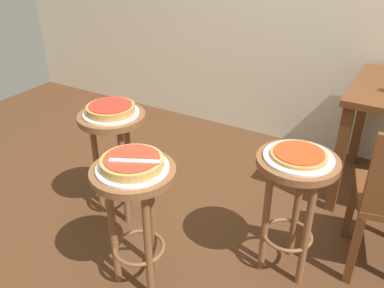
{
  "coord_description": "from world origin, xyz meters",
  "views": [
    {
      "loc": [
        0.68,
        -1.44,
        1.62
      ],
      "look_at": [
        -0.26,
        0.16,
        0.61
      ],
      "focal_mm": 38.07,
      "sensor_mm": 36.0,
      "label": 1
    }
  ],
  "objects": [
    {
      "name": "stool_leftside",
      "position": [
        0.3,
        0.18,
        0.5
      ],
      "size": [
        0.38,
        0.38,
        0.67
      ],
      "color": "brown",
      "rests_on": "ground_plane"
    },
    {
      "name": "stool_middle",
      "position": [
        -0.76,
        0.13,
        0.5
      ],
      "size": [
        0.38,
        0.38,
        0.67
      ],
      "color": "brown",
      "rests_on": "ground_plane"
    },
    {
      "name": "pizza_foreground",
      "position": [
        -0.3,
        -0.27,
        0.71
      ],
      "size": [
        0.28,
        0.28,
        0.05
      ],
      "color": "tan",
      "rests_on": "serving_plate_foreground"
    },
    {
      "name": "serving_plate_middle",
      "position": [
        -0.76,
        0.13,
        0.68
      ],
      "size": [
        0.31,
        0.31,
        0.01
      ],
      "primitive_type": "cylinder",
      "color": "white",
      "rests_on": "stool_middle"
    },
    {
      "name": "stool_foreground",
      "position": [
        -0.3,
        -0.27,
        0.5
      ],
      "size": [
        0.38,
        0.38,
        0.67
      ],
      "color": "brown",
      "rests_on": "ground_plane"
    },
    {
      "name": "serving_plate_leftside",
      "position": [
        0.3,
        0.18,
        0.68
      ],
      "size": [
        0.32,
        0.32,
        0.01
      ],
      "primitive_type": "cylinder",
      "color": "silver",
      "rests_on": "stool_leftside"
    },
    {
      "name": "pizza_leftside",
      "position": [
        0.3,
        0.18,
        0.7
      ],
      "size": [
        0.26,
        0.26,
        0.02
      ],
      "color": "#B78442",
      "rests_on": "serving_plate_leftside"
    },
    {
      "name": "serving_plate_foreground",
      "position": [
        -0.3,
        -0.27,
        0.68
      ],
      "size": [
        0.32,
        0.32,
        0.01
      ],
      "primitive_type": "cylinder",
      "color": "silver",
      "rests_on": "stool_foreground"
    },
    {
      "name": "pizza_server_knife",
      "position": [
        -0.27,
        -0.29,
        0.74
      ],
      "size": [
        0.21,
        0.12,
        0.01
      ],
      "primitive_type": "cube",
      "rotation": [
        0.0,
        0.0,
        0.46
      ],
      "color": "silver",
      "rests_on": "pizza_foreground"
    },
    {
      "name": "ground_plane",
      "position": [
        0.0,
        0.0,
        0.0
      ],
      "size": [
        6.0,
        6.0,
        0.0
      ],
      "primitive_type": "plane",
      "color": "#4C2D19"
    },
    {
      "name": "pizza_middle",
      "position": [
        -0.76,
        0.13,
        0.71
      ],
      "size": [
        0.27,
        0.27,
        0.05
      ],
      "color": "#B78442",
      "rests_on": "serving_plate_middle"
    }
  ]
}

